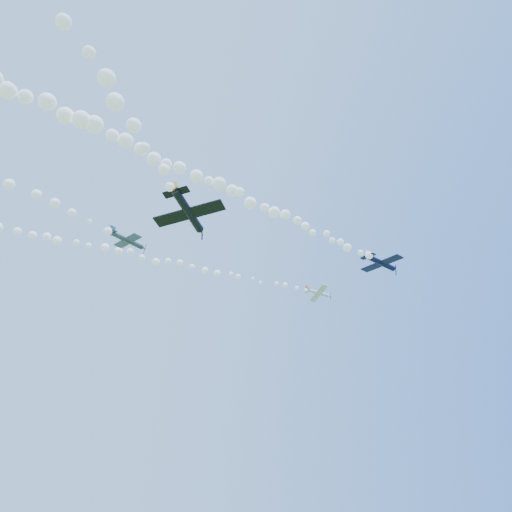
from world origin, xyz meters
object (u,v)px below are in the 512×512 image
object	(u,v)px
plane_grey	(127,240)
plane_black	(189,213)
plane_white	(318,293)
plane_navy	(381,263)

from	to	relation	value
plane_grey	plane_black	xyz separation A→B (m)	(6.78, -18.41, -8.76)
plane_white	plane_black	distance (m)	53.24
plane_white	plane_grey	distance (m)	45.92
plane_white	plane_navy	world-z (taller)	plane_white
plane_navy	plane_black	distance (m)	39.38
plane_grey	plane_white	bearing A→B (deg)	-2.29
plane_navy	plane_grey	bearing A→B (deg)	157.82
plane_white	plane_navy	size ratio (longest dim) A/B	0.82
plane_white	plane_black	bearing A→B (deg)	-135.91
plane_white	plane_black	world-z (taller)	plane_white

